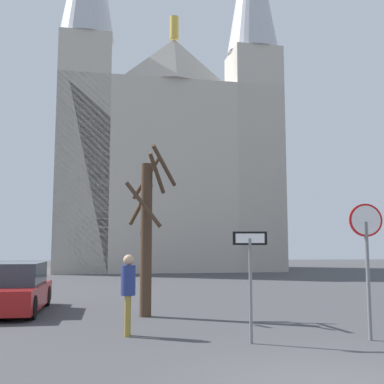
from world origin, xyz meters
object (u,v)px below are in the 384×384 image
Objects in this scene: cathedral at (168,152)px; stop_sign at (367,245)px; one_way_arrow_sign at (250,269)px; bare_tree at (147,230)px; parked_car_near_red at (12,289)px; pedestrian_walking at (128,286)px.

stop_sign is at bearing -84.69° from cathedral.
cathedral is 30.01m from one_way_arrow_sign.
parked_car_near_red is (-3.96, 1.25, -1.74)m from bare_tree.
one_way_arrow_sign is at bearing -178.79° from stop_sign.
stop_sign is at bearing -30.65° from parked_car_near_red.
one_way_arrow_sign is at bearing -40.41° from parked_car_near_red.
pedestrian_walking is at bearing 156.94° from one_way_arrow_sign.
bare_tree is at bearing 81.34° from pedestrian_walking.
one_way_arrow_sign is 0.48× the size of bare_tree.
bare_tree is at bearing 118.11° from one_way_arrow_sign.
bare_tree is at bearing -94.45° from cathedral.
bare_tree is 4.50m from parked_car_near_red.
cathedral is 26.06m from parked_car_near_red.
parked_car_near_red is at bearing 130.93° from pedestrian_walking.
one_way_arrow_sign reaches higher than parked_car_near_red.
cathedral is at bearing 85.12° from pedestrian_walking.
stop_sign reaches higher than pedestrian_walking.
bare_tree reaches higher than stop_sign.
stop_sign is at bearing 1.21° from one_way_arrow_sign.
cathedral is 29.94m from stop_sign.
one_way_arrow_sign is at bearing -23.06° from pedestrian_walking.
one_way_arrow_sign is (0.13, -28.85, -8.25)m from cathedral.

